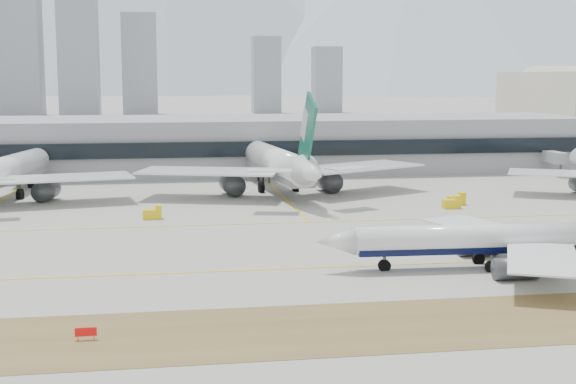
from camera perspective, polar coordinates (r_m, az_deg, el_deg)
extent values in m
plane|color=gray|center=(116.57, -3.40, -5.02)|extent=(3000.00, 3000.00, 0.00)
cube|color=brown|center=(85.92, -1.28, -9.86)|extent=(360.00, 18.00, 0.06)
cube|color=yellow|center=(111.72, -3.14, -5.58)|extent=(360.00, 0.45, 0.04)
cube|color=yellow|center=(145.82, -4.55, -2.32)|extent=(360.00, 0.45, 0.04)
cylinder|color=white|center=(115.35, 13.42, -3.21)|extent=(35.52, 5.26, 3.87)
cube|color=black|center=(115.56, 13.40, -3.73)|extent=(34.79, 4.65, 1.74)
cone|color=white|center=(110.06, 3.38, -3.54)|extent=(5.56, 4.08, 3.87)
cube|color=white|center=(126.90, 13.69, -2.45)|extent=(14.68, 20.91, 0.23)
cylinder|color=#3F4247|center=(123.34, 13.37, -3.75)|extent=(6.01, 3.13, 2.90)
cube|color=#3F4247|center=(123.11, 13.38, -3.22)|extent=(2.47, 0.39, 1.35)
cube|color=white|center=(107.48, 17.67, -4.53)|extent=(15.81, 20.99, 0.23)
cylinder|color=#3F4247|center=(110.35, 15.91, -5.26)|extent=(6.01, 3.13, 2.90)
cube|color=#3F4247|center=(110.10, 15.93, -4.67)|extent=(2.47, 0.39, 1.35)
cylinder|color=#3F4247|center=(112.14, 6.88, -4.99)|extent=(0.46, 0.46, 2.32)
cylinder|color=black|center=(112.25, 6.87, -5.23)|extent=(1.77, 0.75, 1.74)
cylinder|color=#3F4247|center=(114.04, 14.27, -4.96)|extent=(0.46, 0.46, 2.32)
cylinder|color=black|center=(114.15, 14.26, -5.20)|extent=(1.77, 0.75, 1.74)
cylinder|color=#3F4247|center=(118.63, 13.40, -4.42)|extent=(0.46, 0.46, 2.32)
cylinder|color=black|center=(118.73, 13.39, -4.65)|extent=(1.77, 0.75, 1.74)
cylinder|color=white|center=(186.80, -19.54, 1.50)|extent=(13.66, 43.65, 5.73)
cube|color=slate|center=(186.98, -19.51, 1.02)|extent=(12.65, 42.64, 2.58)
cone|color=white|center=(210.13, -17.09, 2.31)|extent=(6.86, 7.57, 5.73)
cube|color=white|center=(175.83, -15.56, 1.00)|extent=(29.46, 17.77, 0.34)
cylinder|color=#3F4247|center=(180.52, -16.82, 0.12)|extent=(5.56, 7.89, 4.30)
cube|color=#3F4247|center=(180.30, -16.84, 0.66)|extent=(0.98, 3.04, 2.01)
cylinder|color=#3F4247|center=(202.65, -17.80, 0.77)|extent=(0.69, 0.69, 3.44)
cylinder|color=black|center=(202.74, -17.80, 0.57)|extent=(1.46, 2.72, 2.58)
cylinder|color=#3F4247|center=(184.92, -18.53, 0.05)|extent=(0.69, 0.69, 3.44)
cylinder|color=black|center=(185.02, -18.52, -0.17)|extent=(1.46, 2.72, 2.58)
cylinder|color=white|center=(186.93, -0.78, 2.18)|extent=(10.78, 48.15, 6.32)
cube|color=slate|center=(187.12, -0.78, 1.65)|extent=(9.75, 47.11, 2.84)
cone|color=white|center=(213.66, -2.52, 2.93)|extent=(6.98, 7.86, 6.32)
cone|color=white|center=(158.79, 1.70, 1.38)|extent=(7.29, 11.16, 6.32)
cube|color=white|center=(185.14, 4.87, 1.80)|extent=(33.33, 26.30, 0.38)
cube|color=white|center=(163.06, 4.28, 1.71)|extent=(9.96, 7.77, 0.25)
cylinder|color=#3F4247|center=(186.76, 2.89, 0.80)|extent=(5.47, 8.37, 4.74)
cube|color=#3F4247|center=(186.53, 2.90, 1.37)|extent=(0.78, 3.35, 2.21)
cube|color=white|center=(176.91, -5.62, 1.49)|extent=(33.04, 21.99, 0.38)
cube|color=white|center=(158.60, -1.36, 1.55)|extent=(9.65, 6.46, 0.25)
cylinder|color=#3F4247|center=(181.37, -3.99, 0.56)|extent=(5.47, 8.37, 4.74)
cube|color=#3F4247|center=(181.13, -3.99, 1.16)|extent=(0.78, 3.35, 2.21)
cube|color=#145A45|center=(161.25, 1.38, 4.17)|extent=(1.81, 13.21, 16.95)
cube|color=#A4AAAE|center=(162.41, 1.26, 4.85)|extent=(1.25, 6.00, 7.25)
cylinder|color=#3F4247|center=(205.08, -1.97, 1.29)|extent=(0.76, 0.76, 3.79)
cylinder|color=black|center=(205.17, -1.97, 1.07)|extent=(1.37, 2.93, 2.84)
cylinder|color=#3F4247|center=(185.33, -1.92, 0.55)|extent=(0.76, 0.76, 3.79)
cylinder|color=black|center=(185.44, -1.91, 0.31)|extent=(1.37, 2.93, 2.84)
cylinder|color=#3F4247|center=(187.26, 0.54, 0.63)|extent=(0.76, 0.76, 3.79)
cylinder|color=black|center=(187.36, 0.54, 0.39)|extent=(1.37, 2.93, 2.84)
cone|color=white|center=(222.67, 19.70, 2.40)|extent=(5.81, 6.58, 5.35)
cube|color=white|center=(190.35, 19.29, 1.26)|extent=(28.22, 21.98, 0.32)
cube|color=gray|center=(229.01, -6.23, 3.39)|extent=(280.00, 42.00, 15.00)
cube|color=black|center=(207.58, -5.94, 3.02)|extent=(280.00, 1.20, 4.00)
cube|color=beige|center=(276.12, 17.07, 5.27)|extent=(2.00, 57.00, 27.90)
cube|color=red|center=(85.34, -14.19, -9.62)|extent=(2.20, 0.15, 0.90)
cylinder|color=orange|center=(85.62, -14.71, -10.04)|extent=(0.10, 0.10, 0.50)
cylinder|color=orange|center=(85.47, -13.63, -10.03)|extent=(0.10, 0.10, 0.50)
cube|color=yellow|center=(166.47, 11.53, -0.84)|extent=(3.50, 2.00, 1.80)
cube|color=yellow|center=(166.71, 11.93, -0.42)|extent=(1.20, 1.80, 1.00)
cylinder|color=black|center=(165.40, 11.23, -1.08)|extent=(0.70, 0.30, 0.70)
cylinder|color=black|center=(166.89, 11.05, -1.00)|extent=(0.70, 0.30, 0.70)
cylinder|color=black|center=(166.24, 12.01, -1.06)|extent=(0.70, 0.30, 0.70)
cylinder|color=black|center=(167.72, 11.82, -0.97)|extent=(0.70, 0.30, 0.70)
cube|color=yellow|center=(171.36, 11.89, -0.59)|extent=(3.50, 2.00, 1.80)
cube|color=yellow|center=(171.61, 12.28, -0.19)|extent=(1.20, 1.80, 1.00)
cylinder|color=black|center=(170.28, 11.60, -0.83)|extent=(0.70, 0.30, 0.70)
cylinder|color=black|center=(171.76, 11.42, -0.75)|extent=(0.70, 0.30, 0.70)
cylinder|color=black|center=(171.13, 12.35, -0.81)|extent=(0.70, 0.30, 0.70)
cylinder|color=black|center=(172.60, 12.16, -0.72)|extent=(0.70, 0.30, 0.70)
cube|color=yellow|center=(153.25, -9.63, -1.57)|extent=(3.50, 2.00, 1.80)
cube|color=yellow|center=(153.04, -9.19, -1.11)|extent=(1.20, 1.80, 1.00)
cylinder|color=black|center=(152.57, -10.08, -1.83)|extent=(0.70, 0.30, 0.70)
cylinder|color=black|center=(154.15, -10.07, -1.73)|extent=(0.70, 0.30, 0.70)
cylinder|color=black|center=(152.54, -9.18, -1.81)|extent=(0.70, 0.30, 0.70)
cylinder|color=black|center=(154.12, -9.18, -1.71)|extent=(0.70, 0.30, 0.70)
cube|color=gray|center=(575.84, -18.62, 9.15)|extent=(30.00, 27.00, 80.00)
cube|color=gray|center=(566.24, -14.72, 10.85)|extent=(26.00, 23.40, 110.00)
cube|color=gray|center=(578.17, -10.50, 8.94)|extent=(24.00, 21.60, 70.00)
cube|color=gray|center=(587.86, -1.57, 8.32)|extent=(20.00, 18.00, 55.00)
cube|color=gray|center=(595.34, 2.77, 7.98)|extent=(20.00, 18.00, 48.00)
cone|color=#9EA8B7|center=(1586.47, 9.32, 12.87)|extent=(1120.00, 1120.00, 350.00)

